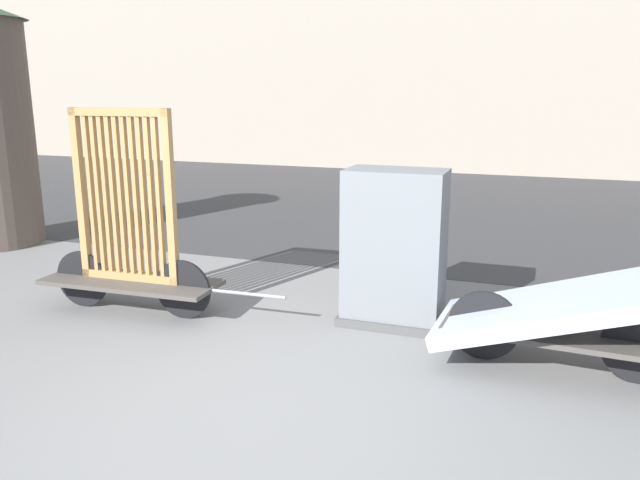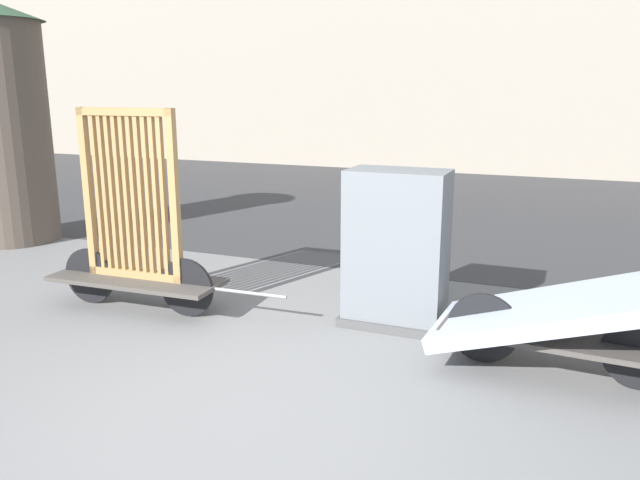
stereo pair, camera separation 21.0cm
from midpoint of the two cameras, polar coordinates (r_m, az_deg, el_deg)
ground_plane at (r=4.07m, az=-6.84°, el=-16.42°), size 60.00×60.00×0.00m
road_strip at (r=11.44m, az=12.98°, el=3.05°), size 56.00×9.05×0.01m
bike_cart_with_bedframe at (r=5.99m, az=-15.66°, el=-0.14°), size 2.38×0.64×1.88m
bike_cart_with_mattress at (r=4.85m, az=22.42°, el=-6.41°), size 2.45×1.03×0.85m
utility_cabinet at (r=5.45m, az=8.09°, el=-1.26°), size 0.91×0.55×1.37m
advertising_column at (r=9.37m, az=-26.39°, el=9.56°), size 1.31×1.31×3.14m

